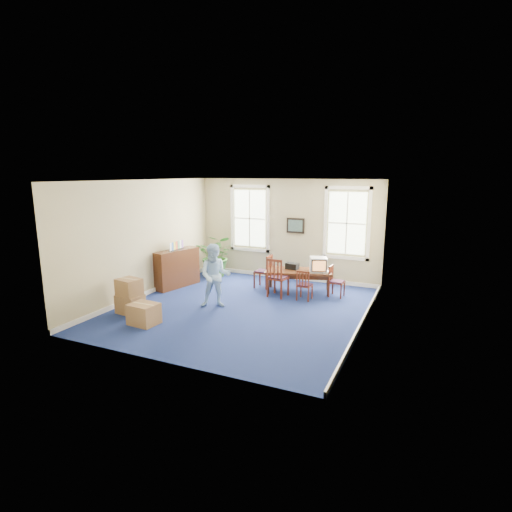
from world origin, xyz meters
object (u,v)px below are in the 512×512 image
at_px(crt_tv, 318,265).
at_px(man, 215,276).
at_px(chair_near_left, 278,277).
at_px(credenza, 177,268).
at_px(conference_table, 298,281).
at_px(potted_plant, 217,256).
at_px(cardboard_boxes, 140,295).

distance_m(crt_tv, man, 3.01).
height_order(chair_near_left, credenza, credenza).
bearing_deg(man, credenza, 125.03).
xyz_separation_m(conference_table, man, (-1.52, -2.14, 0.50)).
xyz_separation_m(conference_table, potted_plant, (-3.03, 0.59, 0.38)).
xyz_separation_m(man, potted_plant, (-1.51, 2.73, -0.12)).
bearing_deg(credenza, potted_plant, 85.93).
relative_size(crt_tv, potted_plant, 0.35).
bearing_deg(crt_tv, man, -154.92).
relative_size(conference_table, man, 1.15).
relative_size(chair_near_left, man, 0.67).
bearing_deg(potted_plant, credenza, -107.06).
relative_size(man, cardboard_boxes, 1.03).
bearing_deg(man, cardboard_boxes, -166.95).
height_order(chair_near_left, cardboard_boxes, chair_near_left).
bearing_deg(potted_plant, chair_near_left, -25.00).
bearing_deg(cardboard_boxes, crt_tv, 43.13).
relative_size(crt_tv, credenza, 0.34).
distance_m(man, credenza, 2.32).
bearing_deg(conference_table, credenza, -179.82).
relative_size(chair_near_left, cardboard_boxes, 0.69).
height_order(crt_tv, credenza, credenza).
xyz_separation_m(potted_plant, cardboard_boxes, (0.05, -3.86, -0.25)).
distance_m(chair_near_left, potted_plant, 2.92).
xyz_separation_m(chair_near_left, credenza, (-3.13, -0.34, 0.03)).
xyz_separation_m(conference_table, cardboard_boxes, (-2.98, -3.27, 0.13)).
bearing_deg(crt_tv, cardboard_boxes, -158.16).
relative_size(crt_tv, man, 0.30).
bearing_deg(conference_table, chair_near_left, -136.37).
height_order(crt_tv, cardboard_boxes, crt_tv).
relative_size(conference_table, chair_near_left, 1.72).
height_order(man, cardboard_boxes, man).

